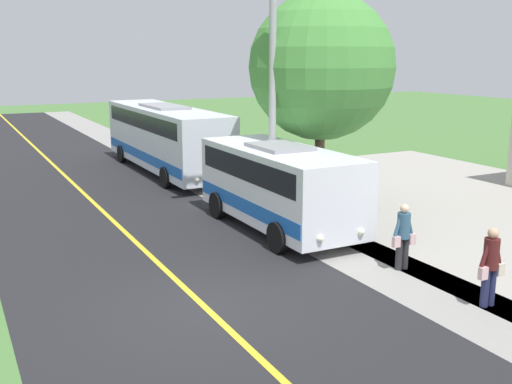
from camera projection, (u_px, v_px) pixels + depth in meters
The scene contains 10 objects.
ground_plane at pixel (204, 307), 13.34m from camera, with size 120.00×120.00×0.00m, color #477238.
road_surface at pixel (204, 306), 13.34m from camera, with size 8.00×100.00×0.01m, color black.
sidewalk at pixel (387, 269), 15.69m from camera, with size 2.40×100.00×0.01m, color gray.
road_centre_line at pixel (204, 306), 13.34m from camera, with size 0.16×100.00×0.00m, color gold.
shuttle_bus_front at pixel (279, 183), 19.01m from camera, with size 2.72×6.91×2.73m.
transit_bus_rear at pixel (165, 135), 28.39m from camera, with size 2.71×11.28×3.18m.
pedestrian_with_bags at pixel (490, 264), 13.16m from camera, with size 0.72×0.34×1.81m.
pedestrian_waiting at pixel (403, 234), 15.46m from camera, with size 0.72×0.34×1.76m.
street_light_pole at pixel (270, 79), 19.58m from camera, with size 1.97×0.24×8.62m.
tree_curbside at pixel (322, 67), 21.27m from camera, with size 5.22×5.22×7.68m.
Camera 1 is at (4.72, 11.56, 5.48)m, focal length 41.98 mm.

